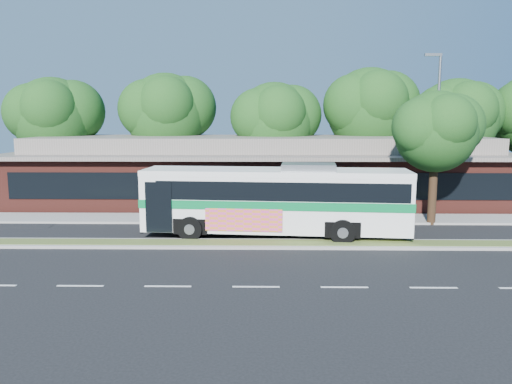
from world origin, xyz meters
TOP-DOWN VIEW (x-y plane):
  - ground at (0.00, 0.00)m, footprint 120.00×120.00m
  - median_strip at (0.00, 0.60)m, footprint 26.00×1.10m
  - sidewalk at (0.00, 6.40)m, footprint 44.00×2.60m
  - plaza_building at (0.00, 12.99)m, footprint 33.20×11.20m
  - lamp_post at (9.56, 6.00)m, footprint 0.93×0.18m
  - tree_bg_a at (-14.58, 15.14)m, footprint 6.47×5.80m
  - tree_bg_b at (-6.57, 16.14)m, footprint 6.69×6.00m
  - tree_bg_c at (1.40, 15.13)m, footprint 6.24×5.60m
  - tree_bg_d at (8.45, 16.15)m, footprint 6.91×6.20m
  - tree_bg_e at (14.42, 15.14)m, footprint 6.47×5.80m
  - transit_bus at (0.87, 2.39)m, footprint 12.83×3.80m
  - sidewalk_tree at (9.62, 5.40)m, footprint 4.77×4.28m

SIDE VIEW (x-z plane):
  - ground at x=0.00m, z-range 0.00..0.00m
  - sidewalk at x=0.00m, z-range 0.00..0.12m
  - median_strip at x=0.00m, z-range 0.00..0.15m
  - transit_bus at x=0.87m, z-range 0.20..3.75m
  - plaza_building at x=0.00m, z-range -0.10..4.35m
  - lamp_post at x=9.56m, z-range 0.37..9.44m
  - sidewalk_tree at x=9.62m, z-range 1.51..8.63m
  - tree_bg_c at x=1.40m, z-range 1.46..9.72m
  - tree_bg_e at x=14.42m, z-range 1.49..10.00m
  - tree_bg_a at x=-14.58m, z-range 1.55..10.18m
  - tree_bg_b at x=-6.57m, z-range 1.64..10.64m
  - tree_bg_d at x=8.45m, z-range 1.73..11.10m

